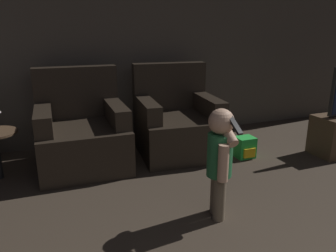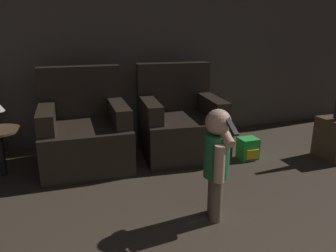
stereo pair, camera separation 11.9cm
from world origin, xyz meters
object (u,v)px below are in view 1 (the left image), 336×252
(person_toddler, at_px, (220,155))
(armchair_left, at_px, (82,134))
(toy_backpack, at_px, (245,147))
(armchair_right, at_px, (177,124))

(person_toddler, bearing_deg, armchair_left, -132.19)
(person_toddler, height_order, toy_backpack, person_toddler)
(toy_backpack, bearing_deg, armchair_right, 144.94)
(armchair_right, bearing_deg, person_toddler, -94.37)
(armchair_left, bearing_deg, toy_backpack, -13.59)
(armchair_left, relative_size, toy_backpack, 4.25)
(armchair_right, distance_m, person_toddler, 1.43)
(armchair_right, bearing_deg, toy_backpack, -29.95)
(armchair_left, distance_m, person_toddler, 1.64)
(armchair_right, xyz_separation_m, person_toddler, (-0.23, -1.40, 0.17))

